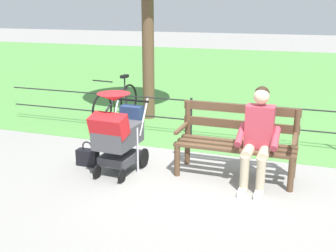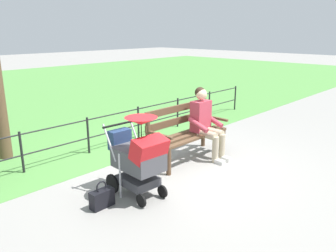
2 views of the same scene
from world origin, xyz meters
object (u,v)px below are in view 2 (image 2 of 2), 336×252
Objects in this scene: stroller at (138,156)px; handbag at (102,198)px; person_on_bench at (205,121)px; park_bench at (185,130)px.

stroller is 0.73m from handbag.
person_on_bench reaches higher than stroller.
person_on_bench is at bearing -171.71° from stroller.
stroller reaches higher than handbag.
park_bench is at bearing -162.34° from stroller.
handbag is at bearing 10.32° from park_bench.
person_on_bench is 1.87m from stroller.
handbag is at bearing -11.10° from stroller.
park_bench is at bearing -36.59° from person_on_bench.
park_bench is 0.40m from person_on_bench.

